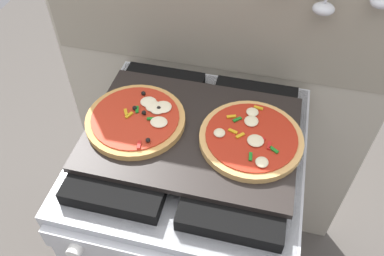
{
  "coord_description": "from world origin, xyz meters",
  "views": [
    {
      "loc": [
        0.16,
        -0.66,
        1.66
      ],
      "look_at": [
        0.0,
        0.0,
        0.93
      ],
      "focal_mm": 36.85,
      "sensor_mm": 36.0,
      "label": 1
    }
  ],
  "objects_px": {
    "baking_tray": "(192,133)",
    "pizza_right": "(251,138)",
    "pizza_left": "(137,119)",
    "stove": "(192,222)"
  },
  "relations": [
    {
      "from": "stove",
      "to": "pizza_right",
      "type": "bearing_deg",
      "value": 0.47
    },
    {
      "from": "pizza_right",
      "to": "pizza_left",
      "type": "bearing_deg",
      "value": -179.32
    },
    {
      "from": "pizza_left",
      "to": "baking_tray",
      "type": "bearing_deg",
      "value": 1.53
    },
    {
      "from": "baking_tray",
      "to": "pizza_right",
      "type": "bearing_deg",
      "value": -0.15
    },
    {
      "from": "stove",
      "to": "pizza_left",
      "type": "xyz_separation_m",
      "value": [
        -0.15,
        -0.0,
        0.48
      ]
    },
    {
      "from": "stove",
      "to": "pizza_right",
      "type": "xyz_separation_m",
      "value": [
        0.15,
        0.0,
        0.48
      ]
    },
    {
      "from": "baking_tray",
      "to": "pizza_right",
      "type": "xyz_separation_m",
      "value": [
        0.15,
        -0.0,
        0.02
      ]
    },
    {
      "from": "baking_tray",
      "to": "pizza_right",
      "type": "relative_size",
      "value": 2.08
    },
    {
      "from": "baking_tray",
      "to": "pizza_left",
      "type": "distance_m",
      "value": 0.15
    },
    {
      "from": "pizza_left",
      "to": "pizza_right",
      "type": "xyz_separation_m",
      "value": [
        0.3,
        0.0,
        -0.0
      ]
    }
  ]
}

